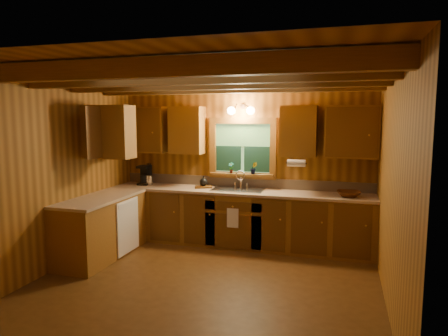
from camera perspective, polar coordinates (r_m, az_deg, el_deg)
name	(u,v)px	position (r m, az deg, el deg)	size (l,w,h in m)	color
room	(205,180)	(4.87, -2.69, -1.71)	(4.20, 4.20, 4.20)	#553514
ceiling_beams	(205,80)	(4.83, -2.78, 12.39)	(4.20, 2.54, 0.18)	brown
base_cabinets	(203,221)	(6.39, -3.03, -7.53)	(4.20, 2.22, 0.86)	brown
countertop	(204,193)	(6.30, -2.92, -3.56)	(4.20, 2.24, 0.04)	tan
backsplash	(243,182)	(6.70, 2.65, -2.03)	(4.20, 0.02, 0.16)	tan
dishwasher_panel	(128,226)	(6.26, -13.46, -8.03)	(0.02, 0.60, 0.80)	white
upper_cabinets	(201,131)	(6.34, -3.30, 5.25)	(4.19, 1.77, 0.78)	brown
window	(243,150)	(6.62, 2.64, 2.64)	(1.12, 0.08, 1.00)	brown
window_sill	(242,174)	(6.62, 2.53, -0.92)	(1.06, 0.14, 0.04)	brown
wall_sconce	(241,110)	(6.48, 2.42, 8.16)	(0.45, 0.21, 0.17)	black
paper_towel_roll	(296,163)	(6.14, 10.23, 0.69)	(0.11, 0.11, 0.27)	white
dish_towel	(233,218)	(6.21, 1.24, -7.11)	(0.18, 0.01, 0.30)	white
sink	(238,193)	(6.45, 2.04, -3.51)	(0.82, 0.48, 0.43)	silver
coffee_maker	(145,175)	(7.08, -11.13, -0.98)	(0.19, 0.24, 0.33)	black
utensil_crock	(149,179)	(7.05, -10.60, -1.59)	(0.13, 0.13, 0.38)	silver
cutting_board	(204,187)	(6.66, -2.91, -2.69)	(0.28, 0.20, 0.02)	#5A3713
teakettle	(204,182)	(6.65, -2.91, -2.01)	(0.13, 0.13, 0.17)	black
wicker_basket	(349,194)	(6.16, 17.24, -3.53)	(0.34, 0.34, 0.08)	#48230C
potted_plant_left	(231,168)	(6.62, 1.00, 0.05)	(0.10, 0.06, 0.18)	#5A3713
potted_plant_right	(254,168)	(6.53, 4.24, 0.00)	(0.11, 0.09, 0.20)	#5A3713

